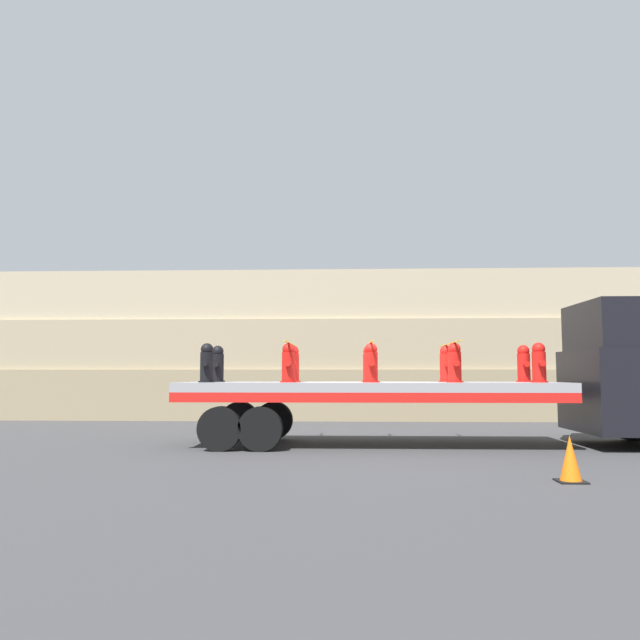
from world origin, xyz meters
TOP-DOWN VIEW (x-y plane):
  - ground_plane at (0.00, 0.00)m, footprint 120.00×120.00m
  - rock_cliff at (0.00, 8.50)m, footprint 60.00×3.30m
  - truck_cab at (5.75, 0.00)m, footprint 2.46×2.72m
  - flatbed_trailer at (-0.48, 0.00)m, footprint 8.22×2.65m
  - fire_hydrant_black_near_0 at (-3.51, -0.56)m, footprint 0.35×0.57m
  - fire_hydrant_black_far_0 at (-3.51, 0.56)m, footprint 0.35×0.57m
  - fire_hydrant_red_near_1 at (-1.75, -0.56)m, footprint 0.35×0.57m
  - fire_hydrant_red_far_1 at (-1.75, 0.56)m, footprint 0.35×0.57m
  - fire_hydrant_red_near_2 at (0.00, -0.56)m, footprint 0.35×0.57m
  - fire_hydrant_red_far_2 at (0.00, 0.56)m, footprint 0.35×0.57m
  - fire_hydrant_red_near_3 at (1.75, -0.56)m, footprint 0.35×0.57m
  - fire_hydrant_red_far_3 at (1.75, 0.56)m, footprint 0.35×0.57m
  - fire_hydrant_red_near_4 at (3.51, -0.56)m, footprint 0.35×0.57m
  - fire_hydrant_red_far_4 at (3.51, 0.56)m, footprint 0.35×0.57m
  - cargo_strap_rear at (-1.75, 0.00)m, footprint 0.05×2.75m
  - cargo_strap_middle at (0.00, 0.00)m, footprint 0.05×2.75m
  - cargo_strap_front at (1.75, 0.00)m, footprint 0.05×2.75m
  - traffic_cone at (2.68, -4.60)m, footprint 0.40×0.40m

SIDE VIEW (x-z plane):
  - ground_plane at x=0.00m, z-range 0.00..0.00m
  - traffic_cone at x=2.68m, z-range -0.01..0.65m
  - flatbed_trailer at x=-0.48m, z-range 0.43..1.80m
  - truck_cab at x=5.75m, z-range -0.02..3.08m
  - fire_hydrant_black_near_0 at x=-3.51m, z-range 1.36..2.19m
  - fire_hydrant_black_far_0 at x=-3.51m, z-range 1.36..2.19m
  - fire_hydrant_red_near_1 at x=-1.75m, z-range 1.36..2.19m
  - fire_hydrant_red_far_1 at x=-1.75m, z-range 1.36..2.19m
  - fire_hydrant_red_near_2 at x=0.00m, z-range 1.36..2.19m
  - fire_hydrant_red_far_2 at x=0.00m, z-range 1.36..2.19m
  - fire_hydrant_red_near_3 at x=1.75m, z-range 1.36..2.19m
  - fire_hydrant_red_far_3 at x=1.75m, z-range 1.36..2.19m
  - fire_hydrant_red_near_4 at x=3.51m, z-range 1.36..2.19m
  - fire_hydrant_red_far_4 at x=3.51m, z-range 1.36..2.19m
  - cargo_strap_rear at x=-1.75m, z-range 2.21..2.22m
  - cargo_strap_middle at x=0.00m, z-range 2.21..2.22m
  - cargo_strap_front at x=1.75m, z-range 2.21..2.22m
  - rock_cliff at x=0.00m, z-range 0.00..5.12m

